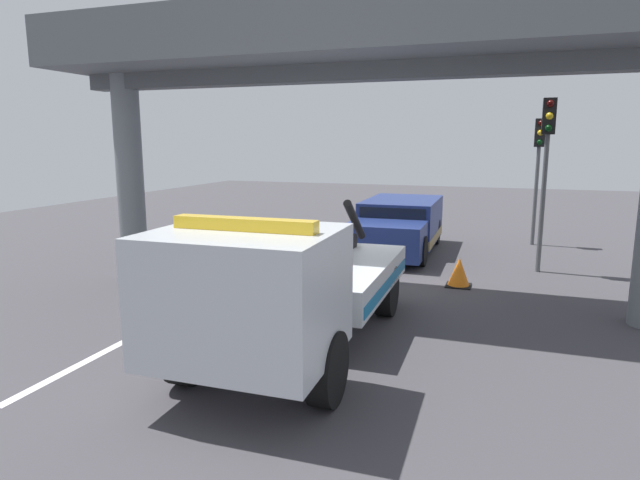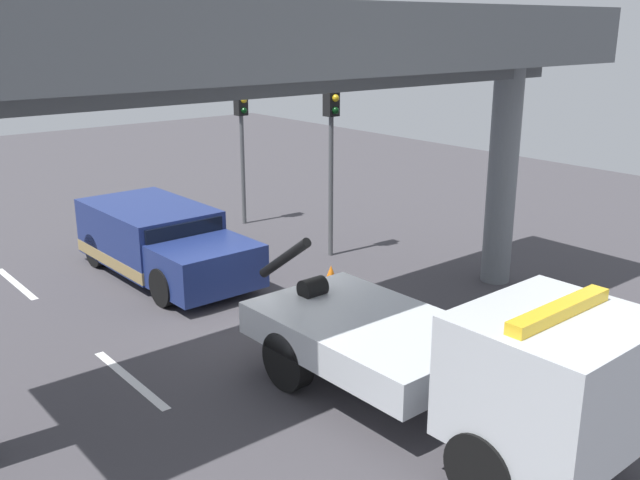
# 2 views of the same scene
# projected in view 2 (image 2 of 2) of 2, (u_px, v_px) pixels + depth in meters

# --- Properties ---
(ground_plane) EXTENTS (60.00, 40.00, 0.10)m
(ground_plane) POSITION_uv_depth(u_px,v_px,m) (272.00, 335.00, 13.83)
(ground_plane) COLOR #423F44
(lane_stripe_west) EXTENTS (2.60, 0.16, 0.01)m
(lane_stripe_west) POSITION_uv_depth(u_px,v_px,m) (16.00, 283.00, 16.44)
(lane_stripe_west) COLOR silver
(lane_stripe_west) RESTS_ON ground
(lane_stripe_mid) EXTENTS (2.60, 0.16, 0.01)m
(lane_stripe_mid) POSITION_uv_depth(u_px,v_px,m) (130.00, 379.00, 12.01)
(lane_stripe_mid) COLOR silver
(lane_stripe_mid) RESTS_ON ground
(tow_truck_white) EXTENTS (7.27, 2.48, 2.46)m
(tow_truck_white) POSITION_uv_depth(u_px,v_px,m) (463.00, 359.00, 10.07)
(tow_truck_white) COLOR silver
(tow_truck_white) RESTS_ON ground
(towed_van_green) EXTENTS (5.23, 2.28, 1.58)m
(towed_van_green) POSITION_uv_depth(u_px,v_px,m) (161.00, 242.00, 16.89)
(towed_van_green) COLOR navy
(towed_van_green) RESTS_ON ground
(overpass_structure) EXTENTS (3.60, 13.51, 6.05)m
(overpass_structure) POSITION_uv_depth(u_px,v_px,m) (298.00, 54.00, 11.63)
(overpass_structure) COLOR slate
(overpass_structure) RESTS_ON ground
(traffic_light_near) EXTENTS (0.39, 0.32, 4.12)m
(traffic_light_near) POSITION_uv_depth(u_px,v_px,m) (242.00, 123.00, 20.54)
(traffic_light_near) COLOR #515456
(traffic_light_near) RESTS_ON ground
(traffic_light_far) EXTENTS (0.39, 0.32, 4.48)m
(traffic_light_far) POSITION_uv_depth(u_px,v_px,m) (332.00, 129.00, 17.52)
(traffic_light_far) COLOR #515456
(traffic_light_far) RESTS_ON ground
(traffic_cone_orange) EXTENTS (0.59, 0.59, 0.70)m
(traffic_cone_orange) POSITION_uv_depth(u_px,v_px,m) (331.00, 281.00, 15.63)
(traffic_cone_orange) COLOR orange
(traffic_cone_orange) RESTS_ON ground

